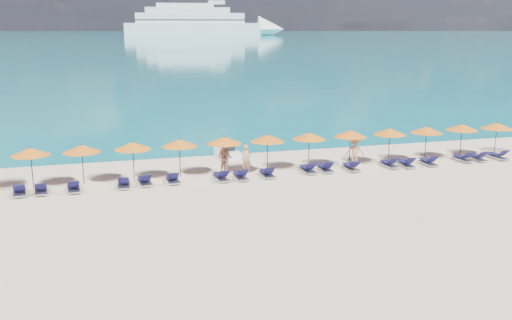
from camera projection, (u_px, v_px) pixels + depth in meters
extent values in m
plane|color=beige|center=(272.00, 195.00, 29.50)|extent=(1400.00, 1400.00, 0.00)
cube|color=#1FA9B2|center=(99.00, 34.00, 647.60)|extent=(1600.00, 1300.00, 0.01)
cube|color=white|center=(193.00, 29.00, 525.45)|extent=(124.83, 35.49, 11.19)
cone|color=white|center=(271.00, 29.00, 537.50)|extent=(27.13, 27.13, 24.63)
cube|color=white|center=(190.00, 18.00, 522.77)|extent=(99.99, 29.51, 8.96)
cube|color=white|center=(187.00, 11.00, 520.87)|extent=(77.71, 24.90, 5.60)
cube|color=white|center=(185.00, 5.00, 519.48)|extent=(52.86, 18.91, 3.92)
cube|color=black|center=(190.00, 20.00, 523.16)|extent=(101.23, 29.86, 1.01)
cube|color=black|center=(190.00, 16.00, 522.26)|extent=(98.74, 29.15, 1.01)
cylinder|color=black|center=(168.00, 0.00, 515.93)|extent=(4.93, 4.93, 6.16)
cube|color=white|center=(227.00, 34.00, 599.99)|extent=(6.38, 2.13, 1.70)
cylinder|color=white|center=(227.00, 28.00, 598.72)|extent=(0.38, 0.38, 10.63)
cube|color=white|center=(254.00, 33.00, 606.17)|extent=(6.43, 2.14, 1.72)
cylinder|color=white|center=(254.00, 28.00, 604.89)|extent=(0.39, 0.39, 10.72)
cube|color=white|center=(227.00, 153.00, 37.88)|extent=(1.41, 2.51, 0.54)
cube|color=black|center=(228.00, 148.00, 37.62)|extent=(0.71, 1.07, 0.35)
cylinder|color=black|center=(223.00, 144.00, 38.25)|extent=(0.54, 0.18, 0.06)
imported|color=tan|center=(246.00, 159.00, 33.68)|extent=(0.73, 0.59, 1.75)
imported|color=tan|center=(225.00, 158.00, 33.64)|extent=(1.03, 0.93, 1.84)
imported|color=tan|center=(355.00, 151.00, 35.49)|extent=(1.33, 1.00, 1.87)
cylinder|color=black|center=(32.00, 168.00, 30.56)|extent=(0.05, 0.05, 2.20)
cone|color=orange|center=(30.00, 152.00, 30.35)|extent=(2.10, 2.10, 0.42)
sphere|color=black|center=(30.00, 148.00, 30.29)|extent=(0.08, 0.08, 0.08)
cylinder|color=black|center=(83.00, 165.00, 31.30)|extent=(0.05, 0.05, 2.20)
cone|color=orange|center=(82.00, 149.00, 31.09)|extent=(2.10, 2.10, 0.42)
sphere|color=black|center=(81.00, 145.00, 31.04)|extent=(0.08, 0.08, 0.08)
cylinder|color=black|center=(133.00, 162.00, 32.05)|extent=(0.05, 0.05, 2.20)
cone|color=orange|center=(133.00, 146.00, 31.84)|extent=(2.10, 2.10, 0.42)
sphere|color=black|center=(132.00, 142.00, 31.79)|extent=(0.08, 0.08, 0.08)
cylinder|color=black|center=(180.00, 158.00, 32.86)|extent=(0.05, 0.05, 2.20)
cone|color=orange|center=(179.00, 143.00, 32.65)|extent=(2.10, 2.10, 0.42)
sphere|color=black|center=(179.00, 139.00, 32.60)|extent=(0.08, 0.08, 0.08)
cylinder|color=black|center=(225.00, 156.00, 33.60)|extent=(0.05, 0.05, 2.20)
cone|color=orange|center=(224.00, 140.00, 33.38)|extent=(2.10, 2.10, 0.42)
sphere|color=black|center=(224.00, 137.00, 33.33)|extent=(0.08, 0.08, 0.08)
cylinder|color=black|center=(267.00, 153.00, 34.21)|extent=(0.05, 0.05, 2.20)
cone|color=orange|center=(267.00, 138.00, 34.00)|extent=(2.10, 2.10, 0.42)
sphere|color=black|center=(267.00, 135.00, 33.95)|extent=(0.08, 0.08, 0.08)
cylinder|color=black|center=(309.00, 151.00, 34.90)|extent=(0.05, 0.05, 2.20)
cone|color=orange|center=(309.00, 136.00, 34.69)|extent=(2.10, 2.10, 0.42)
sphere|color=black|center=(309.00, 132.00, 34.64)|extent=(0.08, 0.08, 0.08)
cylinder|color=black|center=(350.00, 148.00, 35.65)|extent=(0.05, 0.05, 2.20)
cone|color=orange|center=(350.00, 134.00, 35.44)|extent=(2.10, 2.10, 0.42)
sphere|color=black|center=(351.00, 130.00, 35.39)|extent=(0.08, 0.08, 0.08)
cylinder|color=black|center=(389.00, 146.00, 36.36)|extent=(0.05, 0.05, 2.20)
cone|color=orange|center=(390.00, 131.00, 36.15)|extent=(2.10, 2.10, 0.42)
sphere|color=black|center=(390.00, 128.00, 36.10)|extent=(0.08, 0.08, 0.08)
cylinder|color=black|center=(426.00, 144.00, 36.98)|extent=(0.05, 0.05, 2.20)
cone|color=orange|center=(427.00, 130.00, 36.76)|extent=(2.10, 2.10, 0.42)
sphere|color=black|center=(427.00, 126.00, 36.71)|extent=(0.08, 0.08, 0.08)
cylinder|color=black|center=(461.00, 141.00, 37.91)|extent=(0.05, 0.05, 2.20)
cone|color=orange|center=(462.00, 127.00, 37.69)|extent=(2.10, 2.10, 0.42)
sphere|color=black|center=(462.00, 124.00, 37.64)|extent=(0.08, 0.08, 0.08)
cylinder|color=black|center=(496.00, 139.00, 38.45)|extent=(0.05, 0.05, 2.20)
cone|color=orange|center=(497.00, 126.00, 38.24)|extent=(2.10, 2.10, 0.42)
sphere|color=black|center=(497.00, 122.00, 38.19)|extent=(0.08, 0.08, 0.08)
cube|color=silver|center=(20.00, 192.00, 29.52)|extent=(0.79, 1.75, 0.06)
cube|color=#141241|center=(19.00, 188.00, 29.71)|extent=(0.66, 1.15, 0.04)
cube|color=#141241|center=(19.00, 187.00, 28.93)|extent=(0.60, 0.59, 0.43)
cube|color=silver|center=(41.00, 191.00, 29.80)|extent=(0.76, 1.75, 0.06)
cube|color=#141241|center=(41.00, 187.00, 30.00)|extent=(0.64, 1.14, 0.04)
cube|color=#141241|center=(40.00, 186.00, 29.21)|extent=(0.59, 0.58, 0.43)
cube|color=silver|center=(74.00, 189.00, 30.19)|extent=(0.76, 1.75, 0.06)
cube|color=#141241|center=(73.00, 185.00, 30.38)|extent=(0.64, 1.14, 0.04)
cube|color=#141241|center=(74.00, 184.00, 29.60)|extent=(0.59, 0.58, 0.43)
cube|color=silver|center=(124.00, 185.00, 30.94)|extent=(0.75, 1.74, 0.06)
cube|color=#141241|center=(124.00, 181.00, 31.14)|extent=(0.64, 1.14, 0.04)
cube|color=#141241|center=(123.00, 180.00, 30.32)|extent=(0.59, 0.58, 0.43)
cube|color=silver|center=(145.00, 182.00, 31.45)|extent=(0.75, 1.74, 0.06)
cube|color=#141241|center=(144.00, 178.00, 31.64)|extent=(0.63, 1.14, 0.04)
cube|color=#141241|center=(146.00, 177.00, 30.85)|extent=(0.59, 0.58, 0.43)
cube|color=silver|center=(172.00, 180.00, 31.87)|extent=(0.65, 1.71, 0.06)
cube|color=#141241|center=(172.00, 176.00, 32.07)|extent=(0.57, 1.11, 0.04)
cube|color=#141241|center=(174.00, 175.00, 31.27)|extent=(0.56, 0.55, 0.43)
cube|color=silver|center=(221.00, 178.00, 32.33)|extent=(0.76, 1.74, 0.06)
cube|color=#141241|center=(220.00, 174.00, 32.52)|extent=(0.64, 1.14, 0.04)
cube|color=#141241|center=(224.00, 173.00, 31.73)|extent=(0.59, 0.58, 0.43)
cube|color=silver|center=(241.00, 177.00, 32.57)|extent=(0.62, 1.70, 0.06)
cube|color=#141241|center=(240.00, 173.00, 32.76)|extent=(0.55, 1.10, 0.04)
cube|color=#141241|center=(243.00, 172.00, 31.96)|extent=(0.55, 0.54, 0.43)
cube|color=silver|center=(267.00, 175.00, 33.07)|extent=(0.65, 1.71, 0.06)
cube|color=#141241|center=(266.00, 171.00, 33.27)|extent=(0.57, 1.11, 0.04)
cube|color=#141241|center=(270.00, 170.00, 32.46)|extent=(0.56, 0.55, 0.43)
cube|color=silver|center=(308.00, 170.00, 34.05)|extent=(0.64, 1.71, 0.06)
cube|color=#141241|center=(306.00, 167.00, 34.25)|extent=(0.56, 1.11, 0.04)
cube|color=#141241|center=(311.00, 166.00, 33.44)|extent=(0.56, 0.54, 0.43)
cube|color=silver|center=(325.00, 169.00, 34.33)|extent=(0.71, 1.73, 0.06)
cube|color=#141241|center=(324.00, 166.00, 34.53)|extent=(0.61, 1.13, 0.04)
cube|color=#141241|center=(328.00, 165.00, 33.71)|extent=(0.58, 0.57, 0.43)
cube|color=silver|center=(351.00, 168.00, 34.57)|extent=(0.66, 1.71, 0.06)
cube|color=#141241|center=(349.00, 165.00, 34.77)|extent=(0.58, 1.11, 0.04)
cube|color=#141241|center=(355.00, 164.00, 33.96)|extent=(0.56, 0.55, 0.43)
cube|color=silver|center=(389.00, 165.00, 35.36)|extent=(0.63, 1.70, 0.06)
cube|color=#141241|center=(387.00, 162.00, 35.56)|extent=(0.56, 1.10, 0.04)
cube|color=#141241|center=(394.00, 160.00, 34.75)|extent=(0.55, 0.54, 0.43)
cube|color=silver|center=(406.00, 165.00, 35.42)|extent=(0.76, 1.75, 0.06)
cube|color=#141241|center=(404.00, 161.00, 35.63)|extent=(0.64, 1.14, 0.04)
cube|color=#141241|center=(410.00, 160.00, 34.81)|extent=(0.59, 0.58, 0.43)
cube|color=silver|center=(428.00, 163.00, 35.84)|extent=(0.71, 1.73, 0.06)
cube|color=#141241|center=(426.00, 160.00, 36.04)|extent=(0.61, 1.13, 0.04)
cube|color=#141241|center=(433.00, 159.00, 35.22)|extent=(0.58, 0.57, 0.43)
cube|color=silver|center=(462.00, 159.00, 36.89)|extent=(0.66, 1.72, 0.06)
cube|color=#141241|center=(460.00, 156.00, 37.08)|extent=(0.58, 1.11, 0.04)
cube|color=#141241|center=(468.00, 155.00, 36.28)|extent=(0.56, 0.55, 0.43)
cube|color=silver|center=(477.00, 159.00, 37.04)|extent=(0.76, 1.75, 0.06)
cube|color=#141241|center=(475.00, 155.00, 37.24)|extent=(0.64, 1.14, 0.04)
cube|color=#141241|center=(483.00, 154.00, 36.42)|extent=(0.59, 0.58, 0.43)
cube|color=silver|center=(497.00, 157.00, 37.47)|extent=(0.69, 1.72, 0.06)
cube|color=#141241|center=(495.00, 154.00, 37.67)|extent=(0.59, 1.12, 0.04)
cube|color=#141241|center=(504.00, 153.00, 36.87)|extent=(0.57, 0.56, 0.43)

